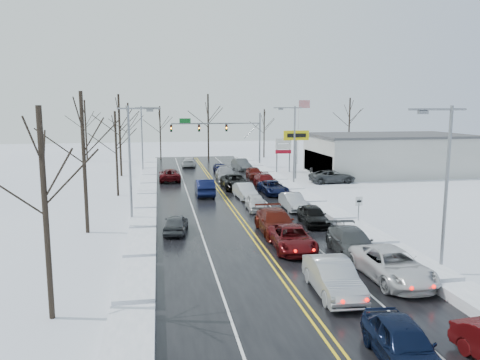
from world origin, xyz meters
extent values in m
plane|color=white|center=(0.00, 0.00, 0.00)|extent=(160.00, 160.00, 0.00)
cube|color=black|center=(0.00, 2.00, 0.01)|extent=(14.00, 84.00, 0.01)
cube|color=white|center=(-7.60, 2.00, 0.00)|extent=(1.88, 72.00, 0.55)
cube|color=white|center=(7.60, 2.00, 0.00)|extent=(1.88, 72.00, 0.55)
cylinder|color=slate|center=(8.50, 28.00, 4.00)|extent=(0.24, 0.24, 8.00)
cylinder|color=slate|center=(2.00, 28.00, 6.50)|extent=(13.00, 0.18, 0.18)
cylinder|color=slate|center=(7.30, 28.00, 5.40)|extent=(2.33, 0.10, 2.33)
cube|color=#0C591E|center=(-2.50, 28.00, 6.90)|extent=(1.60, 0.08, 0.70)
cube|color=black|center=(3.50, 28.00, 5.85)|extent=(0.32, 0.25, 1.05)
sphere|color=#3F0705|center=(3.50, 27.84, 6.15)|extent=(0.20, 0.20, 0.20)
sphere|color=orange|center=(3.50, 27.84, 5.85)|extent=(0.22, 0.22, 0.22)
sphere|color=black|center=(3.50, 27.84, 5.55)|extent=(0.20, 0.20, 0.20)
cube|color=black|center=(-0.50, 28.00, 5.85)|extent=(0.32, 0.25, 1.05)
sphere|color=#3F0705|center=(-0.50, 27.84, 6.15)|extent=(0.20, 0.20, 0.20)
sphere|color=orange|center=(-0.50, 27.84, 5.85)|extent=(0.22, 0.22, 0.22)
sphere|color=black|center=(-0.50, 27.84, 5.55)|extent=(0.20, 0.20, 0.20)
cube|color=black|center=(-4.50, 28.00, 5.85)|extent=(0.32, 0.25, 1.05)
sphere|color=#3F0705|center=(-4.50, 27.84, 6.15)|extent=(0.20, 0.20, 0.20)
sphere|color=orange|center=(-4.50, 27.84, 5.85)|extent=(0.22, 0.22, 0.22)
sphere|color=black|center=(-4.50, 27.84, 5.55)|extent=(0.20, 0.20, 0.20)
cylinder|color=slate|center=(10.50, 16.00, 2.80)|extent=(0.20, 0.20, 5.60)
cube|color=yellow|center=(10.50, 16.00, 5.40)|extent=(3.20, 0.30, 1.20)
cube|color=black|center=(10.50, 15.83, 5.40)|extent=(2.40, 0.04, 0.50)
cylinder|color=slate|center=(9.60, 22.00, 2.00)|extent=(0.16, 0.16, 4.00)
cylinder|color=slate|center=(11.40, 22.00, 2.00)|extent=(0.16, 0.16, 4.00)
cube|color=white|center=(10.50, 22.00, 4.30)|extent=(2.20, 0.22, 0.70)
cube|color=white|center=(10.50, 22.00, 3.50)|extent=(2.20, 0.22, 0.70)
cube|color=#A00C1E|center=(10.50, 22.00, 2.80)|extent=(2.20, 0.22, 0.50)
cylinder|color=slate|center=(8.20, -8.00, 1.10)|extent=(0.08, 0.08, 2.20)
cube|color=white|center=(8.20, -8.00, 2.00)|extent=(0.55, 0.05, 0.70)
cube|color=black|center=(8.20, -8.04, 2.00)|extent=(0.35, 0.02, 0.15)
cylinder|color=silver|center=(15.00, 30.00, 5.00)|extent=(0.14, 0.14, 10.00)
cube|color=#BABBB6|center=(24.00, 18.00, 2.50)|extent=(20.00, 12.00, 5.00)
cube|color=#262628|center=(14.05, 18.00, 1.60)|extent=(0.10, 11.00, 2.80)
cube|color=#3F3F42|center=(24.00, 18.00, 5.15)|extent=(20.40, 12.40, 0.30)
cylinder|color=slate|center=(8.50, -18.00, 4.50)|extent=(0.18, 0.18, 9.00)
cylinder|color=slate|center=(7.70, -18.00, 8.80)|extent=(3.20, 0.12, 0.12)
cube|color=slate|center=(6.90, -18.00, 8.65)|extent=(0.50, 0.25, 0.18)
cylinder|color=slate|center=(8.50, 10.00, 4.50)|extent=(0.18, 0.18, 9.00)
cylinder|color=slate|center=(7.70, 10.00, 8.80)|extent=(3.20, 0.12, 0.12)
cube|color=slate|center=(6.90, 10.00, 8.65)|extent=(0.50, 0.25, 0.18)
cylinder|color=slate|center=(-8.50, -4.00, 4.50)|extent=(0.18, 0.18, 9.00)
cylinder|color=slate|center=(-7.70, -4.00, 8.80)|extent=(3.20, 0.12, 0.12)
cube|color=slate|center=(-6.90, -4.00, 8.65)|extent=(0.50, 0.25, 0.18)
cylinder|color=slate|center=(-8.50, 24.00, 4.50)|extent=(0.18, 0.18, 9.00)
cylinder|color=slate|center=(-7.70, 24.00, 8.80)|extent=(3.20, 0.12, 0.12)
cube|color=slate|center=(-6.90, 24.00, 8.65)|extent=(0.50, 0.25, 0.18)
cylinder|color=#2D231C|center=(-11.00, -20.00, 4.50)|extent=(0.24, 0.24, 9.00)
cylinder|color=#2D231C|center=(-11.50, -6.00, 5.00)|extent=(0.27, 0.27, 10.00)
cylinder|color=#2D231C|center=(-10.50, 8.00, 4.25)|extent=(0.23, 0.23, 8.50)
cylinder|color=#2D231C|center=(-11.20, 22.00, 5.25)|extent=(0.28, 0.28, 10.50)
cylinder|color=#2D231C|center=(-10.80, 34.00, 4.75)|extent=(0.25, 0.25, 9.50)
cylinder|color=#2D231C|center=(-18.00, 40.00, 5.00)|extent=(0.27, 0.27, 10.00)
cylinder|color=#2D231C|center=(-6.00, 41.00, 4.50)|extent=(0.24, 0.24, 9.00)
cylinder|color=#2D231C|center=(2.00, 39.00, 5.50)|extent=(0.29, 0.29, 11.00)
cylinder|color=#2D231C|center=(12.00, 40.50, 4.25)|extent=(0.23, 0.23, 8.50)
cylinder|color=#2D231C|center=(28.00, 41.00, 5.25)|extent=(0.28, 0.28, 10.50)
imported|color=#9FA2A7|center=(1.76, -19.58, 0.00)|extent=(2.00, 5.15, 1.67)
imported|color=#4F0A0D|center=(1.80, -12.39, 0.00)|extent=(2.69, 5.38, 1.46)
imported|color=#4E120A|center=(1.73, -8.60, 0.00)|extent=(2.43, 5.80, 1.67)
imported|color=silver|center=(1.88, -0.93, 0.00)|extent=(1.78, 4.05, 1.35)
imported|color=#B1B4B9|center=(1.91, 4.42, 0.00)|extent=(1.89, 4.55, 1.46)
imported|color=black|center=(1.84, 10.01, 0.00)|extent=(2.73, 5.73, 1.58)
imported|color=#94969B|center=(1.65, 16.07, 0.00)|extent=(2.50, 5.62, 1.60)
imported|color=black|center=(1.91, 22.52, 0.00)|extent=(2.00, 4.09, 1.34)
imported|color=silver|center=(5.45, -18.37, 0.00)|extent=(2.82, 5.88, 1.62)
imported|color=#393B3D|center=(5.06, -14.14, 0.00)|extent=(2.73, 5.65, 1.59)
imported|color=black|center=(5.14, -6.63, 0.00)|extent=(1.97, 4.44, 1.48)
imported|color=#9D9FA4|center=(5.11, -1.28, 0.00)|extent=(1.53, 4.38, 1.44)
imported|color=black|center=(5.17, 6.18, 0.00)|extent=(2.57, 5.11, 1.39)
imported|color=#510A0C|center=(5.27, 10.07, 0.00)|extent=(2.15, 5.18, 1.50)
imported|color=#4B0E0A|center=(5.41, 16.94, 0.00)|extent=(1.75, 4.26, 1.44)
imported|color=#424548|center=(5.16, 25.00, 0.00)|extent=(2.30, 5.01, 1.59)
imported|color=black|center=(-1.84, 6.71, 0.00)|extent=(1.87, 5.18, 1.70)
imported|color=#48090D|center=(-5.12, 16.80, 0.00)|extent=(2.55, 5.39, 1.49)
imported|color=silver|center=(-1.89, 30.03, 0.00)|extent=(2.58, 5.25, 1.47)
imported|color=#404346|center=(-5.27, -7.09, 0.00)|extent=(2.12, 4.15, 1.35)
imported|color=#3A3D3F|center=(13.84, 12.03, 0.00)|extent=(5.53, 2.69, 1.52)
imported|color=#414446|center=(17.05, 17.36, 0.00)|extent=(2.52, 5.78, 1.65)
imported|color=black|center=(14.87, 21.53, 0.00)|extent=(2.15, 4.23, 1.38)
camera|label=1|loc=(-6.32, -39.92, 8.95)|focal=35.00mm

